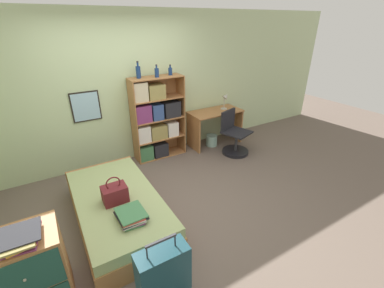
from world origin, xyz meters
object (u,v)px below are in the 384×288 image
at_px(magazine_pile_on_dresser, 19,237).
at_px(desk, 215,121).
at_px(dresser, 31,273).
at_px(bookcase, 155,120).
at_px(suitcase, 164,280).
at_px(desk_lamp, 226,99).
at_px(book_stack_on_bed, 131,216).
at_px(bottle_green, 138,72).
at_px(waste_bin, 212,140).
at_px(handbag, 115,194).
at_px(bed, 118,208).
at_px(bottle_brown, 157,72).
at_px(desk_chair, 234,140).
at_px(bottle_clear, 170,71).

relative_size(magazine_pile_on_dresser, desk, 0.35).
bearing_deg(dresser, bookcase, 45.25).
height_order(suitcase, bookcase, bookcase).
xyz_separation_m(magazine_pile_on_dresser, desk_lamp, (3.64, 2.08, 0.10)).
relative_size(book_stack_on_bed, dresser, 0.47).
height_order(bottle_green, waste_bin, bottle_green).
bearing_deg(magazine_pile_on_dresser, handbag, 36.04).
bearing_deg(desk, bed, -152.13).
relative_size(book_stack_on_bed, magazine_pile_on_dresser, 1.00).
height_order(book_stack_on_bed, waste_bin, book_stack_on_bed).
bearing_deg(bottle_brown, desk_lamp, -1.60).
bearing_deg(bottle_brown, handbag, -130.80).
relative_size(handbag, book_stack_on_bed, 0.91).
bearing_deg(handbag, bed, 74.01).
bearing_deg(dresser, bottle_green, 48.89).
relative_size(magazine_pile_on_dresser, desk_chair, 0.45).
distance_m(bed, book_stack_on_bed, 0.58).
bearing_deg(magazine_pile_on_dresser, book_stack_on_bed, 14.33).
bearing_deg(bottle_green, waste_bin, -7.62).
xyz_separation_m(book_stack_on_bed, dresser, (-0.98, -0.21, -0.04)).
relative_size(bed, desk_chair, 2.23).
xyz_separation_m(bookcase, waste_bin, (1.19, -0.15, -0.63)).
height_order(bed, desk_chair, desk_chair).
height_order(bottle_green, desk, bottle_green).
bearing_deg(book_stack_on_bed, desk, 36.86).
bearing_deg(desk_chair, waste_bin, 111.68).
distance_m(dresser, desk_chair, 3.80).
bearing_deg(handbag, bottle_brown, 49.20).
relative_size(bottle_green, bottle_brown, 1.32).
bearing_deg(bottle_brown, dresser, -136.34).
xyz_separation_m(suitcase, desk_chair, (2.50, 2.10, -0.08)).
relative_size(desk, desk_chair, 1.29).
height_order(dresser, bottle_clear, bottle_clear).
bearing_deg(dresser, bottle_brown, 43.66).
bearing_deg(bottle_brown, suitcase, -113.88).
relative_size(handbag, bottle_green, 1.26).
xyz_separation_m(suitcase, waste_bin, (2.31, 2.59, -0.23)).
xyz_separation_m(book_stack_on_bed, magazine_pile_on_dresser, (-0.96, -0.25, 0.40)).
bearing_deg(suitcase, magazine_pile_on_dresser, 149.07).
relative_size(bottle_clear, desk_lamp, 0.52).
xyz_separation_m(bed, bottle_clear, (1.51, 1.41, 1.40)).
xyz_separation_m(handbag, bottle_clear, (1.54, 1.52, 1.09)).
xyz_separation_m(bottle_brown, desk_chair, (1.31, -0.60, -1.34)).
bearing_deg(bookcase, bottle_clear, 1.94).
relative_size(dresser, bottle_brown, 3.88).
distance_m(handbag, desk_chair, 2.72).
bearing_deg(waste_bin, handbag, -150.34).
distance_m(book_stack_on_bed, bottle_green, 2.46).
bearing_deg(book_stack_on_bed, dresser, -167.76).
bearing_deg(suitcase, dresser, 148.28).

